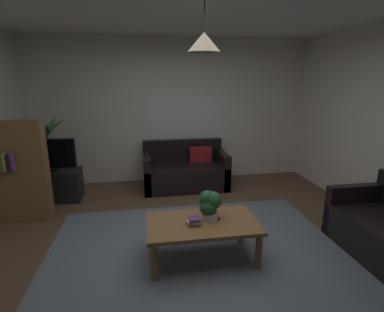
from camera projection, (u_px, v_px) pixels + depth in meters
name	position (u px, v px, depth m)	size (l,w,h in m)	color
floor	(196.00, 250.00, 3.45)	(5.20, 5.15, 0.02)	brown
rug	(199.00, 259.00, 3.25)	(3.38, 2.83, 0.01)	slate
wall_back	(172.00, 111.00, 5.59)	(5.32, 0.06, 2.67)	silver
window_pane	(188.00, 122.00, 5.66)	(1.42, 0.01, 0.98)	white
couch_under_window	(185.00, 172.00, 5.41)	(1.49, 0.82, 0.82)	black
coffee_table	(202.00, 227.00, 3.18)	(1.19, 0.69, 0.44)	olive
book_on_table_0	(193.00, 224.00, 3.10)	(0.13, 0.11, 0.02)	#99663F
book_on_table_1	(194.00, 222.00, 3.10)	(0.14, 0.09, 0.03)	beige
book_on_table_2	(194.00, 219.00, 3.09)	(0.12, 0.12, 0.03)	#72387F
remote_on_table_0	(214.00, 217.00, 3.25)	(0.05, 0.16, 0.02)	black
remote_on_table_1	(213.00, 217.00, 3.26)	(0.05, 0.16, 0.02)	black
potted_plant_on_table	(210.00, 204.00, 3.19)	(0.25, 0.21, 0.33)	beige
tv_stand	(52.00, 186.00, 4.80)	(0.90, 0.44, 0.50)	black
tv	(48.00, 155.00, 4.65)	(0.84, 0.16, 0.52)	black
potted_palm_corner	(50.00, 161.00, 5.11)	(0.72, 0.74, 1.35)	brown
bookshelf_corner	(20.00, 171.00, 4.02)	(0.70, 0.31, 1.40)	olive
pendant_lamp	(204.00, 42.00, 2.71)	(0.31, 0.31, 0.50)	black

